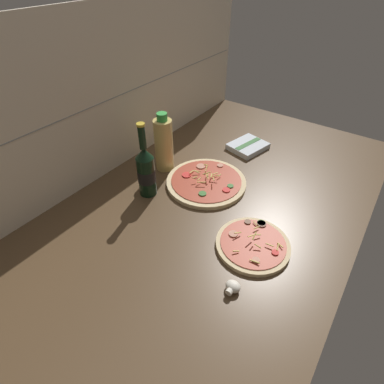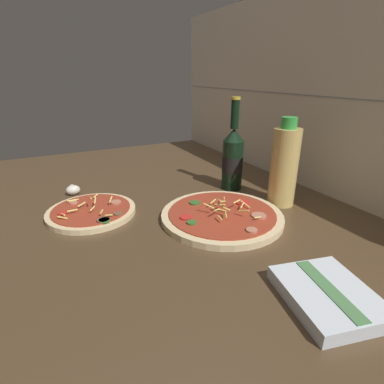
% 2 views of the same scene
% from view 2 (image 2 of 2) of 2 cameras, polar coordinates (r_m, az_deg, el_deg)
% --- Properties ---
extents(counter_slab, '(1.60, 0.90, 0.03)m').
position_cam_2_polar(counter_slab, '(0.76, -2.87, -5.48)').
color(counter_slab, '#4C3823').
rests_on(counter_slab, ground).
extents(tile_backsplash, '(1.60, 0.01, 0.60)m').
position_cam_2_polar(tile_backsplash, '(0.96, 23.47, 16.41)').
color(tile_backsplash, beige).
rests_on(tile_backsplash, ground).
extents(pizza_near, '(0.22, 0.22, 0.05)m').
position_cam_2_polar(pizza_near, '(0.80, -18.56, -3.50)').
color(pizza_near, beige).
rests_on(pizza_near, counter_slab).
extents(pizza_far, '(0.30, 0.30, 0.05)m').
position_cam_2_polar(pizza_far, '(0.74, 5.71, -4.47)').
color(pizza_far, beige).
rests_on(pizza_far, counter_slab).
extents(beer_bottle, '(0.06, 0.06, 0.27)m').
position_cam_2_polar(beer_bottle, '(0.92, 7.76, 6.43)').
color(beer_bottle, black).
rests_on(beer_bottle, counter_slab).
extents(oil_bottle, '(0.07, 0.07, 0.23)m').
position_cam_2_polar(oil_bottle, '(0.83, 17.15, 4.75)').
color(oil_bottle, '#D6B766').
rests_on(oil_bottle, counter_slab).
extents(mushroom_left, '(0.04, 0.04, 0.03)m').
position_cam_2_polar(mushroom_left, '(0.95, -21.73, 0.40)').
color(mushroom_left, white).
rests_on(mushroom_left, counter_slab).
extents(dish_towel, '(0.18, 0.16, 0.03)m').
position_cam_2_polar(dish_towel, '(0.54, 24.42, -17.48)').
color(dish_towel, silver).
rests_on(dish_towel, counter_slab).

